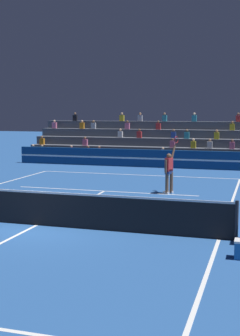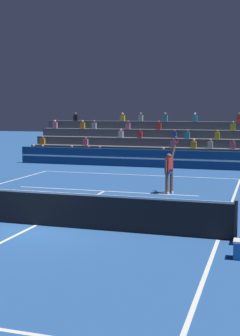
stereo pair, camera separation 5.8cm
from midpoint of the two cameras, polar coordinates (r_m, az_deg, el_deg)
name	(u,v)px [view 1 (the left image)]	position (r m, az deg, el deg)	size (l,w,h in m)	color
ground_plane	(37,225)	(14.69, -10.20, -6.87)	(120.00, 120.00, 0.00)	#285699
court_lines	(37,225)	(14.69, -10.20, -6.85)	(11.10, 23.90, 0.01)	white
tennis_net	(37,208)	(14.57, -10.25, -4.79)	(12.00, 0.10, 1.10)	black
sponsor_banner_wall	(152,159)	(29.13, 3.86, 1.16)	(18.00, 0.26, 1.10)	navy
bleacher_stand	(164,147)	(32.79, 5.38, 2.61)	(18.59, 4.75, 3.38)	#4C515B
tennis_player	(169,170)	(19.88, 5.93, -0.29)	(0.53, 1.00, 2.47)	brown
tennis_ball	(100,199)	(18.41, -2.58, -3.85)	(0.07, 0.07, 0.07)	#C6DB33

